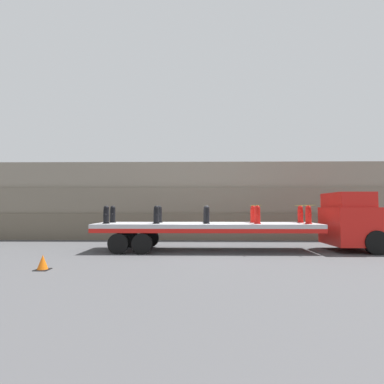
# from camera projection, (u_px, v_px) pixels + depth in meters

# --- Properties ---
(ground_plane) EXTENTS (120.00, 120.00, 0.00)m
(ground_plane) POSITION_uv_depth(u_px,v_px,m) (206.00, 251.00, 14.95)
(ground_plane) COLOR #474749
(rock_cliff) EXTENTS (60.00, 3.30, 5.23)m
(rock_cliff) POSITION_uv_depth(u_px,v_px,m) (204.00, 201.00, 21.37)
(rock_cliff) COLOR #665B4C
(rock_cliff) RESTS_ON ground_plane
(truck_cab) EXTENTS (2.42, 2.70, 2.89)m
(truck_cab) POSITION_uv_depth(u_px,v_px,m) (354.00, 221.00, 14.90)
(truck_cab) COLOR red
(truck_cab) RESTS_ON ground_plane
(flatbed_trailer) EXTENTS (11.00, 2.66, 1.37)m
(flatbed_trailer) POSITION_uv_depth(u_px,v_px,m) (195.00, 228.00, 15.02)
(flatbed_trailer) COLOR #B2B2B7
(flatbed_trailer) RESTS_ON ground_plane
(fire_hydrant_black_near_0) EXTENTS (0.34, 0.56, 0.89)m
(fire_hydrant_black_near_0) POSITION_uv_depth(u_px,v_px,m) (106.00, 215.00, 14.57)
(fire_hydrant_black_near_0) COLOR black
(fire_hydrant_black_near_0) RESTS_ON flatbed_trailer
(fire_hydrant_black_far_0) EXTENTS (0.34, 0.56, 0.89)m
(fire_hydrant_black_far_0) POSITION_uv_depth(u_px,v_px,m) (113.00, 214.00, 15.70)
(fire_hydrant_black_far_0) COLOR black
(fire_hydrant_black_far_0) RESTS_ON flatbed_trailer
(fire_hydrant_black_near_1) EXTENTS (0.34, 0.56, 0.89)m
(fire_hydrant_black_near_1) POSITION_uv_depth(u_px,v_px,m) (156.00, 215.00, 14.53)
(fire_hydrant_black_near_1) COLOR black
(fire_hydrant_black_near_1) RESTS_ON flatbed_trailer
(fire_hydrant_black_far_1) EXTENTS (0.34, 0.56, 0.89)m
(fire_hydrant_black_far_1) POSITION_uv_depth(u_px,v_px,m) (159.00, 214.00, 15.65)
(fire_hydrant_black_far_1) COLOR black
(fire_hydrant_black_far_1) RESTS_ON flatbed_trailer
(fire_hydrant_black_near_2) EXTENTS (0.34, 0.56, 0.89)m
(fire_hydrant_black_near_2) POSITION_uv_depth(u_px,v_px,m) (207.00, 215.00, 14.48)
(fire_hydrant_black_near_2) COLOR black
(fire_hydrant_black_near_2) RESTS_ON flatbed_trailer
(fire_hydrant_black_far_2) EXTENTS (0.34, 0.56, 0.89)m
(fire_hydrant_black_far_2) POSITION_uv_depth(u_px,v_px,m) (206.00, 214.00, 15.61)
(fire_hydrant_black_far_2) COLOR black
(fire_hydrant_black_far_2) RESTS_ON flatbed_trailer
(fire_hydrant_red_near_3) EXTENTS (0.34, 0.56, 0.89)m
(fire_hydrant_red_near_3) POSITION_uv_depth(u_px,v_px,m) (257.00, 215.00, 14.44)
(fire_hydrant_red_near_3) COLOR red
(fire_hydrant_red_near_3) RESTS_ON flatbed_trailer
(fire_hydrant_red_far_3) EXTENTS (0.34, 0.56, 0.89)m
(fire_hydrant_red_far_3) POSITION_uv_depth(u_px,v_px,m) (253.00, 214.00, 15.57)
(fire_hydrant_red_far_3) COLOR red
(fire_hydrant_red_far_3) RESTS_ON flatbed_trailer
(fire_hydrant_red_near_4) EXTENTS (0.34, 0.56, 0.89)m
(fire_hydrant_red_near_4) POSITION_uv_depth(u_px,v_px,m) (308.00, 215.00, 14.40)
(fire_hydrant_red_near_4) COLOR red
(fire_hydrant_red_near_4) RESTS_ON flatbed_trailer
(fire_hydrant_red_far_4) EXTENTS (0.34, 0.56, 0.89)m
(fire_hydrant_red_far_4) POSITION_uv_depth(u_px,v_px,m) (300.00, 214.00, 15.52)
(fire_hydrant_red_far_4) COLOR red
(fire_hydrant_red_far_4) RESTS_ON flatbed_trailer
(cargo_strap_rear) EXTENTS (0.05, 2.76, 0.01)m
(cargo_strap_rear) POSITION_uv_depth(u_px,v_px,m) (255.00, 205.00, 15.03)
(cargo_strap_rear) COLOR yellow
(cargo_strap_rear) RESTS_ON fire_hydrant_red_near_3
(cargo_strap_middle) EXTENTS (0.05, 2.76, 0.01)m
(cargo_strap_middle) POSITION_uv_depth(u_px,v_px,m) (304.00, 205.00, 14.98)
(cargo_strap_middle) COLOR yellow
(cargo_strap_middle) RESTS_ON fire_hydrant_red_near_4
(traffic_cone) EXTENTS (0.47, 0.47, 0.52)m
(traffic_cone) POSITION_uv_depth(u_px,v_px,m) (43.00, 263.00, 10.32)
(traffic_cone) COLOR black
(traffic_cone) RESTS_ON ground_plane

